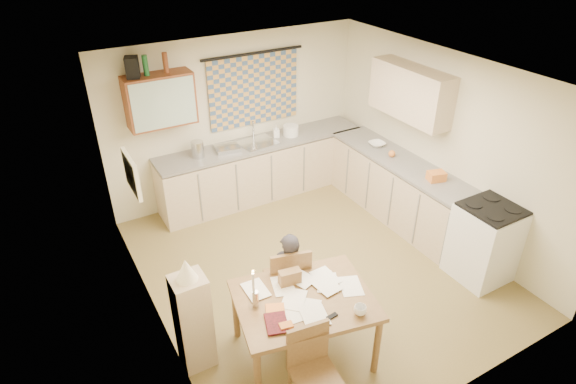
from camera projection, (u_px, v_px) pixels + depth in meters
floor at (314, 266)px, 6.23m from camera, size 4.00×4.50×0.02m
ceiling at (321, 75)px, 4.94m from camera, size 4.00×4.50×0.02m
wall_back at (236, 118)px, 7.27m from camera, size 4.00×0.02×2.50m
wall_front at (468, 301)px, 3.90m from camera, size 4.00×0.02×2.50m
wall_left at (145, 232)px, 4.72m from camera, size 0.02×4.50×2.50m
wall_right at (443, 145)px, 6.45m from camera, size 0.02×4.50×2.50m
window_blind at (254, 90)px, 7.16m from camera, size 1.45×0.03×1.05m
curtain_rod at (253, 53)px, 6.87m from camera, size 1.60×0.04×0.04m
wall_cabinet at (160, 100)px, 6.36m from camera, size 0.90×0.34×0.70m
wall_cabinet_glass at (164, 104)px, 6.24m from camera, size 0.84×0.02×0.64m
upper_cabinet_right at (410, 92)px, 6.47m from camera, size 0.34×1.30×0.70m
framed_print at (132, 174)px, 4.81m from camera, size 0.04×0.50×0.40m
print_canvas at (134, 173)px, 4.82m from camera, size 0.01×0.42×0.32m
counter_back at (263, 169)px, 7.56m from camera, size 3.30×0.62×0.92m
counter_right at (407, 195)px, 6.88m from camera, size 0.62×2.95×0.92m
stove at (484, 242)px, 5.84m from camera, size 0.65×0.65×1.00m
sink at (258, 145)px, 7.31m from camera, size 0.59×0.51×0.10m
tap at (253, 130)px, 7.36m from camera, size 0.03×0.03×0.28m
dish_rack at (227, 148)px, 7.06m from camera, size 0.39×0.35×0.06m
kettle at (198, 149)px, 6.82m from camera, size 0.19×0.19×0.24m
mixing_bowl at (291, 130)px, 7.50m from camera, size 0.31×0.31×0.16m
soap_bottle at (276, 131)px, 7.43m from camera, size 0.13×0.13×0.20m
bowl at (377, 144)px, 7.19m from camera, size 0.25×0.25×0.06m
orange_bag at (436, 176)px, 6.27m from camera, size 0.26×0.21×0.12m
fruit_orange at (392, 154)px, 6.86m from camera, size 0.10×0.10×0.10m
speaker at (132, 67)px, 5.99m from camera, size 0.21×0.24×0.26m
bottle_green at (145, 65)px, 6.06m from camera, size 0.08×0.08×0.26m
bottle_brown at (165, 63)px, 6.18m from camera, size 0.08×0.08×0.26m
dining_table at (304, 326)px, 4.83m from camera, size 1.49×1.24×0.75m
chair_far at (287, 292)px, 5.36m from camera, size 0.54×0.54×0.97m
person at (289, 277)px, 5.18m from camera, size 0.65×0.63×1.13m
shelf_stand at (193, 322)px, 4.65m from camera, size 0.32×0.30×1.09m
lampshade at (186, 270)px, 4.32m from camera, size 0.20×0.20×0.22m
letter_rack at (290, 277)px, 4.78m from camera, size 0.23×0.13×0.16m
mug at (360, 310)px, 4.44m from camera, size 0.20×0.20×0.09m
magazine at (266, 325)px, 4.32m from camera, size 0.36×0.39×0.03m
book at (266, 314)px, 4.45m from camera, size 0.35×0.37×0.02m
orange_box at (286, 326)px, 4.30m from camera, size 0.13×0.10×0.04m
eyeglasses at (331, 317)px, 4.42m from camera, size 0.13×0.06×0.02m
candle_holder at (256, 299)px, 4.50m from camera, size 0.06×0.06×0.18m
candle at (253, 283)px, 4.40m from camera, size 0.03×0.03×0.22m
candle_flame at (253, 271)px, 4.35m from camera, size 0.02×0.02×0.02m
papers at (309, 293)px, 4.69m from camera, size 1.11×0.90×0.02m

